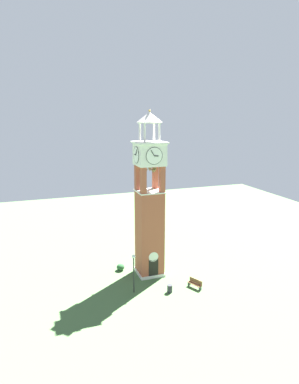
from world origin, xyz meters
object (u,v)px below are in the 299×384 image
clock_tower (150,210)px  trash_bin (170,289)px  park_bench (195,283)px  lamp_post (134,267)px

clock_tower → trash_bin: bearing=-83.1°
park_bench → lamp_post: lamp_post is taller
clock_tower → trash_bin: (0.56, -4.64, -7.12)m
clock_tower → lamp_post: 6.50m
trash_bin → clock_tower: bearing=96.9°
lamp_post → trash_bin: (3.45, -1.18, -2.43)m
clock_tower → lamp_post: bearing=-129.8°
lamp_post → trash_bin: size_ratio=5.14×
clock_tower → trash_bin: 8.52m
park_bench → lamp_post: (-6.29, 1.23, 2.34)m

